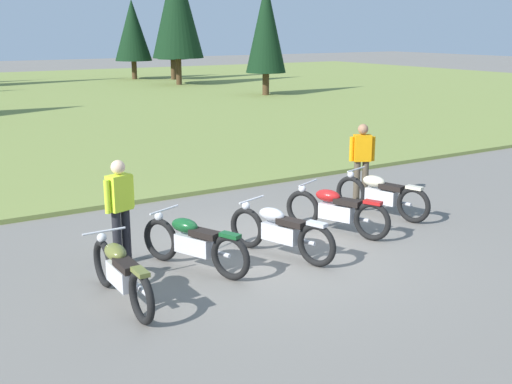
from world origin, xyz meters
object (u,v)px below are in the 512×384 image
motorcycle_cream (381,194)px  rider_near_row_end (362,158)px  motorcycle_olive (121,273)px  motorcycle_british_green (193,242)px  motorcycle_silver (280,231)px  rider_checking_bike (120,206)px  motorcycle_red (336,210)px

motorcycle_cream → rider_near_row_end: (0.41, 1.06, 0.51)m
motorcycle_olive → motorcycle_british_green: same height
motorcycle_silver → rider_checking_bike: size_ratio=1.21×
motorcycle_silver → rider_checking_bike: (-2.29, 1.04, 0.51)m
rider_checking_bike → rider_near_row_end: (5.68, 0.88, 0.00)m
motorcycle_olive → motorcycle_silver: 2.85m
motorcycle_olive → rider_near_row_end: (6.23, 2.31, 0.51)m
motorcycle_cream → rider_checking_bike: (-5.28, 0.18, 0.51)m
motorcycle_olive → motorcycle_silver: (2.83, 0.38, 0.00)m
rider_near_row_end → motorcycle_olive: bearing=-159.7°
motorcycle_olive → motorcycle_british_green: size_ratio=1.06×
motorcycle_british_green → rider_near_row_end: (4.85, 1.71, 0.51)m
motorcycle_olive → rider_checking_bike: bearing=69.2°
motorcycle_british_green → motorcycle_silver: 1.46m
motorcycle_british_green → motorcycle_silver: bearing=-8.6°
motorcycle_cream → motorcycle_silver: bearing=-163.9°
motorcycle_british_green → motorcycle_cream: bearing=8.3°
motorcycle_red → motorcycle_cream: 1.51m
motorcycle_olive → motorcycle_british_green: bearing=23.5°
motorcycle_silver → rider_near_row_end: (3.40, 1.92, 0.51)m
rider_checking_bike → motorcycle_olive: bearing=-110.8°
motorcycle_red → rider_checking_bike: size_ratio=1.18×
motorcycle_red → rider_near_row_end: bearing=38.0°
motorcycle_silver → motorcycle_cream: (2.99, 0.86, 0.00)m
motorcycle_olive → motorcycle_red: 4.44m
motorcycle_cream → rider_checking_bike: size_ratio=1.22×
motorcycle_cream → rider_checking_bike: 5.30m
motorcycle_british_green → motorcycle_silver: size_ratio=0.98×
motorcycle_olive → motorcycle_cream: same height
motorcycle_silver → motorcycle_british_green: bearing=171.4°
motorcycle_british_green → motorcycle_olive: bearing=-156.5°
motorcycle_british_green → rider_checking_bike: rider_checking_bike is taller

